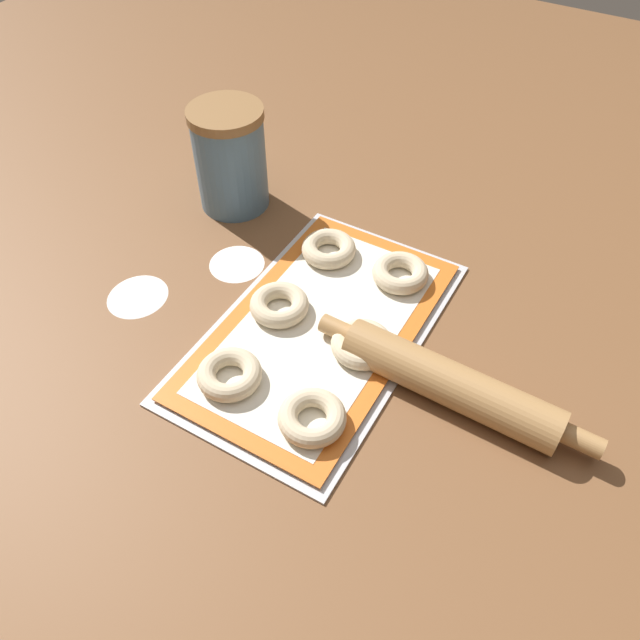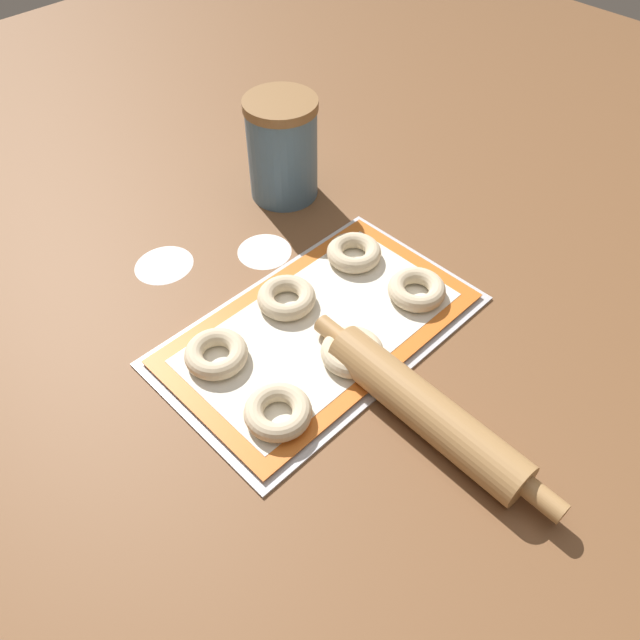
# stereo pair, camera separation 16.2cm
# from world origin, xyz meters

# --- Properties ---
(ground_plane) EXTENTS (2.80, 2.80, 0.00)m
(ground_plane) POSITION_xyz_m (0.00, 0.00, 0.00)
(ground_plane) COLOR brown
(baking_tray) EXTENTS (0.47, 0.28, 0.01)m
(baking_tray) POSITION_xyz_m (0.02, 0.01, 0.00)
(baking_tray) COLOR silver
(baking_tray) RESTS_ON ground_plane
(baking_mat) EXTENTS (0.45, 0.26, 0.00)m
(baking_mat) POSITION_xyz_m (0.02, 0.01, 0.01)
(baking_mat) COLOR orange
(baking_mat) RESTS_ON baking_tray
(bagel_front_left) EXTENTS (0.09, 0.09, 0.03)m
(bagel_front_left) POSITION_xyz_m (-0.13, -0.07, 0.02)
(bagel_front_left) COLOR beige
(bagel_front_left) RESTS_ON baking_mat
(bagel_front_center) EXTENTS (0.09, 0.09, 0.03)m
(bagel_front_center) POSITION_xyz_m (0.01, -0.07, 0.02)
(bagel_front_center) COLOR beige
(bagel_front_center) RESTS_ON baking_mat
(bagel_front_right) EXTENTS (0.09, 0.09, 0.03)m
(bagel_front_right) POSITION_xyz_m (0.17, -0.05, 0.02)
(bagel_front_right) COLOR beige
(bagel_front_right) RESTS_ON baking_mat
(bagel_back_left) EXTENTS (0.09, 0.09, 0.03)m
(bagel_back_left) POSITION_xyz_m (-0.13, 0.06, 0.02)
(bagel_back_left) COLOR beige
(bagel_back_left) RESTS_ON baking_mat
(bagel_back_center) EXTENTS (0.09, 0.09, 0.03)m
(bagel_back_center) POSITION_xyz_m (0.01, 0.08, 0.02)
(bagel_back_center) COLOR beige
(bagel_back_center) RESTS_ON baking_mat
(bagel_back_right) EXTENTS (0.09, 0.09, 0.03)m
(bagel_back_right) POSITION_xyz_m (0.16, 0.07, 0.02)
(bagel_back_right) COLOR beige
(bagel_back_right) RESTS_ON baking_mat
(flour_canister) EXTENTS (0.13, 0.13, 0.18)m
(flour_canister) POSITION_xyz_m (0.21, 0.30, 0.09)
(flour_canister) COLOR slate
(flour_canister) RESTS_ON ground_plane
(rolling_pin) EXTENTS (0.07, 0.40, 0.06)m
(rolling_pin) POSITION_xyz_m (0.00, -0.20, 0.03)
(rolling_pin) COLOR #AD7F4C
(rolling_pin) RESTS_ON ground_plane
(flour_patch_near) EXTENTS (0.09, 0.09, 0.00)m
(flour_patch_near) POSITION_xyz_m (0.08, 0.20, 0.00)
(flour_patch_near) COLOR white
(flour_patch_near) RESTS_ON ground_plane
(flour_patch_far) EXTENTS (0.10, 0.09, 0.00)m
(flour_patch_far) POSITION_xyz_m (-0.06, 0.29, 0.00)
(flour_patch_far) COLOR white
(flour_patch_far) RESTS_ON ground_plane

